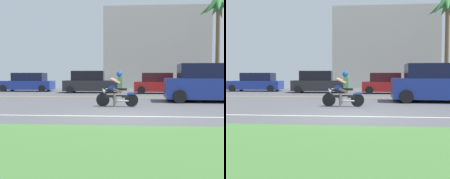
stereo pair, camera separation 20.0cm
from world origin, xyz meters
TOP-DOWN VIEW (x-y plane):
  - ground at (0.00, 3.00)m, footprint 56.00×30.00m
  - grass_median at (0.00, -4.10)m, footprint 56.00×3.80m
  - lane_line_near at (0.00, -0.29)m, footprint 50.40×0.12m
  - lane_line_far at (0.00, 7.59)m, footprint 50.40×0.12m
  - motorcyclist at (-0.42, 2.47)m, footprint 1.79×0.58m
  - suv_nearby at (4.05, 4.96)m, footprint 4.55×2.36m
  - parked_car_0 at (-8.58, 13.27)m, footprint 4.47×1.98m
  - parked_car_1 at (-3.00, 11.72)m, footprint 4.22×2.03m
  - parked_car_2 at (2.16, 11.19)m, footprint 3.82×1.94m
  - palm_tree_0 at (7.72, 15.83)m, footprint 3.55×3.66m
  - building_far at (2.70, 21.00)m, footprint 10.94×4.00m

SIDE VIEW (x-z plane):
  - ground at x=0.00m, z-range -0.04..0.00m
  - lane_line_near at x=0.00m, z-range 0.00..0.01m
  - lane_line_far at x=0.00m, z-range 0.00..0.01m
  - grass_median at x=0.00m, z-range 0.00..0.06m
  - motorcyclist at x=-0.42m, z-range -0.12..1.38m
  - parked_car_2 at x=2.16m, z-range -0.05..1.46m
  - parked_car_0 at x=-8.58m, z-range -0.05..1.49m
  - parked_car_1 at x=-3.00m, z-range -0.06..1.60m
  - suv_nearby at x=4.05m, z-range -0.03..1.87m
  - building_far at x=2.70m, z-range 0.00..8.43m
  - palm_tree_0 at x=7.72m, z-range 2.75..10.90m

